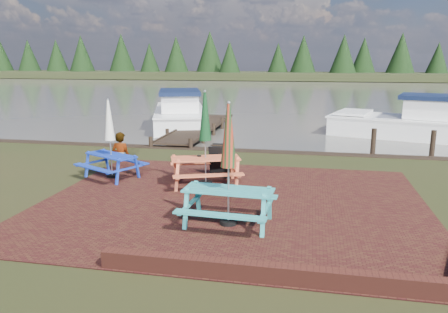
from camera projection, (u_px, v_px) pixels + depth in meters
name	position (u px, v px, depth m)	size (l,w,h in m)	color
ground	(224.00, 218.00, 9.42)	(120.00, 120.00, 0.00)	black
paving	(232.00, 203.00, 10.37)	(9.00, 7.50, 0.02)	#371311
brick_wall	(331.00, 273.00, 6.67)	(6.21, 1.79, 0.30)	#4C1E16
water	(295.00, 92.00, 44.82)	(120.00, 60.00, 0.02)	#4A473F
far_treeline	(302.00, 59.00, 71.84)	(120.00, 10.00, 8.10)	black
picnic_table_teal	(228.00, 184.00, 8.82)	(1.91, 1.72, 2.52)	teal
picnic_table_red	(205.00, 153.00, 11.64)	(2.27, 2.15, 2.53)	#E16239
picnic_table_blue	(111.00, 151.00, 12.41)	(2.10, 2.02, 2.25)	#1736B0
chalkboard	(221.00, 161.00, 12.43)	(0.60, 0.56, 0.96)	black
jetty	(199.00, 128.00, 20.85)	(1.76, 9.08, 1.00)	black
boat_jetty	(180.00, 114.00, 23.22)	(4.70, 7.88, 2.16)	white
boat_near	(425.00, 124.00, 19.68)	(8.46, 4.95, 2.16)	white
person	(120.00, 132.00, 14.67)	(0.67, 0.44, 1.85)	gray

